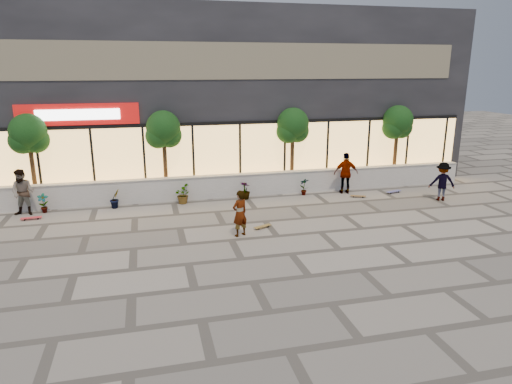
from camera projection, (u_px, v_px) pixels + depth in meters
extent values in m
plane|color=gray|center=(291.00, 254.00, 14.52)|extent=(80.00, 80.00, 0.00)
cube|color=white|center=(245.00, 185.00, 20.94)|extent=(22.00, 0.35, 1.00)
cube|color=#B2AFA8|center=(244.00, 174.00, 20.80)|extent=(22.00, 0.42, 0.04)
cube|color=black|center=(223.00, 95.00, 25.10)|extent=(24.00, 9.00, 8.50)
cube|color=#FFC166|center=(240.00, 156.00, 21.54)|extent=(23.04, 0.05, 3.00)
cube|color=black|center=(240.00, 123.00, 21.10)|extent=(23.04, 0.08, 0.15)
cube|color=#AD0E0C|center=(78.00, 114.00, 19.34)|extent=(5.00, 0.10, 0.90)
cube|color=white|center=(78.00, 115.00, 19.27)|extent=(3.40, 0.06, 0.45)
cube|color=brown|center=(239.00, 61.00, 20.40)|extent=(21.60, 0.05, 1.60)
imported|color=#113712|center=(43.00, 203.00, 18.51)|extent=(0.43, 0.29, 0.81)
imported|color=#113712|center=(115.00, 199.00, 19.15)|extent=(0.57, 0.57, 0.81)
imported|color=#113712|center=(182.00, 194.00, 19.79)|extent=(0.68, 0.77, 0.81)
imported|color=#113712|center=(245.00, 190.00, 20.43)|extent=(0.64, 0.64, 0.81)
imported|color=#113712|center=(304.00, 187.00, 21.07)|extent=(0.46, 0.35, 0.81)
cylinder|color=#422E17|center=(33.00, 168.00, 19.25)|extent=(0.18, 0.18, 3.24)
sphere|color=#113712|center=(28.00, 132.00, 18.83)|extent=(1.50, 1.50, 1.50)
sphere|color=#113712|center=(22.00, 141.00, 18.83)|extent=(1.10, 1.10, 1.10)
sphere|color=#113712|center=(36.00, 140.00, 19.03)|extent=(1.10, 1.10, 1.10)
cylinder|color=#422E17|center=(165.00, 162.00, 20.50)|extent=(0.18, 0.18, 3.24)
sphere|color=#113712|center=(163.00, 128.00, 20.09)|extent=(1.50, 1.50, 1.50)
sphere|color=#113712|center=(158.00, 136.00, 20.08)|extent=(1.10, 1.10, 1.10)
sphere|color=#113712|center=(169.00, 135.00, 20.29)|extent=(1.10, 1.10, 1.10)
cylinder|color=#422E17|center=(292.00, 156.00, 21.87)|extent=(0.18, 0.18, 3.24)
sphere|color=#113712|center=(293.00, 124.00, 21.46)|extent=(1.50, 1.50, 1.50)
sphere|color=#113712|center=(288.00, 132.00, 21.45)|extent=(1.10, 1.10, 1.10)
sphere|color=#113712|center=(297.00, 131.00, 21.66)|extent=(1.10, 1.10, 1.10)
cylinder|color=#422E17|center=(395.00, 151.00, 23.13)|extent=(0.18, 0.18, 3.24)
sphere|color=#113712|center=(398.00, 120.00, 22.71)|extent=(1.50, 1.50, 1.50)
sphere|color=#113712|center=(393.00, 128.00, 22.71)|extent=(1.10, 1.10, 1.10)
sphere|color=#113712|center=(401.00, 127.00, 22.91)|extent=(1.10, 1.10, 1.10)
imported|color=white|center=(240.00, 213.00, 15.87)|extent=(0.72, 0.63, 1.66)
imported|color=tan|center=(23.00, 193.00, 18.08)|extent=(1.05, 0.89, 1.88)
imported|color=silver|center=(346.00, 173.00, 21.23)|extent=(1.20, 0.67, 1.93)
imported|color=maroon|center=(442.00, 182.00, 20.12)|extent=(1.26, 0.98, 1.72)
cube|color=brown|center=(263.00, 226.00, 16.81)|extent=(0.73, 0.46, 0.02)
cylinder|color=black|center=(266.00, 226.00, 17.01)|extent=(0.06, 0.05, 0.05)
cylinder|color=black|center=(268.00, 227.00, 16.91)|extent=(0.06, 0.05, 0.05)
cylinder|color=black|center=(257.00, 228.00, 16.74)|extent=(0.06, 0.05, 0.05)
cylinder|color=black|center=(259.00, 229.00, 16.65)|extent=(0.06, 0.05, 0.05)
cube|color=red|center=(31.00, 218.00, 17.74)|extent=(0.78, 0.27, 0.02)
cylinder|color=black|center=(38.00, 218.00, 17.90)|extent=(0.06, 0.03, 0.05)
cylinder|color=black|center=(38.00, 219.00, 17.77)|extent=(0.06, 0.03, 0.05)
cylinder|color=black|center=(25.00, 219.00, 17.75)|extent=(0.06, 0.03, 0.05)
cylinder|color=black|center=(25.00, 220.00, 17.62)|extent=(0.06, 0.03, 0.05)
cube|color=brown|center=(358.00, 196.00, 20.77)|extent=(0.71, 0.44, 0.02)
cylinder|color=black|center=(363.00, 197.00, 20.80)|extent=(0.06, 0.04, 0.05)
cylinder|color=black|center=(363.00, 197.00, 20.69)|extent=(0.06, 0.04, 0.05)
cylinder|color=black|center=(353.00, 196.00, 20.88)|extent=(0.06, 0.04, 0.05)
cylinder|color=black|center=(353.00, 197.00, 20.76)|extent=(0.06, 0.04, 0.05)
cube|color=#515395|center=(394.00, 191.00, 21.48)|extent=(0.84, 0.41, 0.02)
cylinder|color=black|center=(396.00, 191.00, 21.68)|extent=(0.06, 0.05, 0.06)
cylinder|color=black|center=(399.00, 192.00, 21.55)|extent=(0.06, 0.05, 0.06)
cylinder|color=black|center=(389.00, 193.00, 21.44)|extent=(0.06, 0.05, 0.06)
cylinder|color=black|center=(391.00, 193.00, 21.32)|extent=(0.06, 0.05, 0.06)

